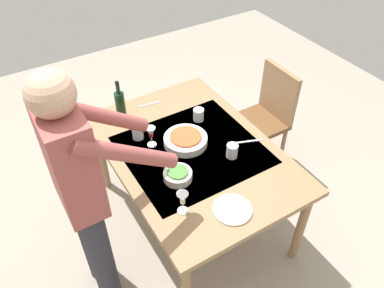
{
  "coord_description": "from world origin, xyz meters",
  "views": [
    {
      "loc": [
        -1.62,
        0.98,
        2.49
      ],
      "look_at": [
        0.0,
        0.0,
        0.79
      ],
      "focal_mm": 35.67,
      "sensor_mm": 36.0,
      "label": 1
    }
  ],
  "objects_px": {
    "water_cup_near_right": "(199,115)",
    "serving_bowl_pasta": "(186,140)",
    "side_bowl_salad": "(178,175)",
    "dining_table": "(192,157)",
    "chair_near": "(267,112)",
    "water_cup_near_left": "(232,151)",
    "dinner_plate_near": "(232,209)",
    "wine_bottle": "(120,104)",
    "water_cup_far_left": "(138,132)",
    "person_server": "(83,189)",
    "wine_glass_right": "(151,133)",
    "wine_glass_left": "(183,199)"
  },
  "relations": [
    {
      "from": "wine_glass_left",
      "to": "dinner_plate_near",
      "type": "bearing_deg",
      "value": -119.93
    },
    {
      "from": "wine_glass_left",
      "to": "serving_bowl_pasta",
      "type": "bearing_deg",
      "value": -31.98
    },
    {
      "from": "water_cup_near_right",
      "to": "dinner_plate_near",
      "type": "xyz_separation_m",
      "value": [
        -0.82,
        0.28,
        -0.04
      ]
    },
    {
      "from": "dining_table",
      "to": "chair_near",
      "type": "relative_size",
      "value": 1.65
    },
    {
      "from": "chair_near",
      "to": "water_cup_near_left",
      "type": "height_order",
      "value": "chair_near"
    },
    {
      "from": "chair_near",
      "to": "water_cup_far_left",
      "type": "bearing_deg",
      "value": 88.18
    },
    {
      "from": "chair_near",
      "to": "wine_bottle",
      "type": "height_order",
      "value": "wine_bottle"
    },
    {
      "from": "serving_bowl_pasta",
      "to": "dinner_plate_near",
      "type": "bearing_deg",
      "value": 174.48
    },
    {
      "from": "chair_near",
      "to": "wine_glass_left",
      "type": "bearing_deg",
      "value": 119.22
    },
    {
      "from": "person_server",
      "to": "water_cup_far_left",
      "type": "xyz_separation_m",
      "value": [
        0.47,
        -0.52,
        -0.17
      ]
    },
    {
      "from": "water_cup_near_left",
      "to": "dinner_plate_near",
      "type": "height_order",
      "value": "water_cup_near_left"
    },
    {
      "from": "wine_glass_right",
      "to": "water_cup_near_left",
      "type": "xyz_separation_m",
      "value": [
        -0.37,
        -0.4,
        -0.06
      ]
    },
    {
      "from": "water_cup_near_left",
      "to": "dinner_plate_near",
      "type": "distance_m",
      "value": 0.45
    },
    {
      "from": "water_cup_near_right",
      "to": "side_bowl_salad",
      "type": "xyz_separation_m",
      "value": [
        -0.44,
        0.42,
        -0.01
      ]
    },
    {
      "from": "person_server",
      "to": "wine_bottle",
      "type": "bearing_deg",
      "value": -34.49
    },
    {
      "from": "water_cup_near_right",
      "to": "serving_bowl_pasta",
      "type": "bearing_deg",
      "value": 129.58
    },
    {
      "from": "dining_table",
      "to": "wine_glass_left",
      "type": "distance_m",
      "value": 0.55
    },
    {
      "from": "person_server",
      "to": "wine_bottle",
      "type": "relative_size",
      "value": 5.71
    },
    {
      "from": "wine_bottle",
      "to": "water_cup_near_left",
      "type": "bearing_deg",
      "value": -150.33
    },
    {
      "from": "wine_bottle",
      "to": "water_cup_near_right",
      "type": "height_order",
      "value": "wine_bottle"
    },
    {
      "from": "wine_glass_right",
      "to": "chair_near",
      "type": "bearing_deg",
      "value": -85.92
    },
    {
      "from": "side_bowl_salad",
      "to": "wine_bottle",
      "type": "bearing_deg",
      "value": 3.07
    },
    {
      "from": "serving_bowl_pasta",
      "to": "side_bowl_salad",
      "type": "height_order",
      "value": "same"
    },
    {
      "from": "serving_bowl_pasta",
      "to": "side_bowl_salad",
      "type": "distance_m",
      "value": 0.33
    },
    {
      "from": "chair_near",
      "to": "water_cup_near_right",
      "type": "height_order",
      "value": "chair_near"
    },
    {
      "from": "chair_near",
      "to": "dinner_plate_near",
      "type": "distance_m",
      "value": 1.29
    },
    {
      "from": "wine_glass_left",
      "to": "serving_bowl_pasta",
      "type": "xyz_separation_m",
      "value": [
        0.5,
        -0.31,
        -0.07
      ]
    },
    {
      "from": "serving_bowl_pasta",
      "to": "dinner_plate_near",
      "type": "xyz_separation_m",
      "value": [
        -0.64,
        0.06,
        -0.03
      ]
    },
    {
      "from": "person_server",
      "to": "wine_glass_left",
      "type": "distance_m",
      "value": 0.54
    },
    {
      "from": "water_cup_near_right",
      "to": "dinner_plate_near",
      "type": "height_order",
      "value": "water_cup_near_right"
    },
    {
      "from": "chair_near",
      "to": "serving_bowl_pasta",
      "type": "relative_size",
      "value": 3.03
    },
    {
      "from": "water_cup_near_left",
      "to": "chair_near",
      "type": "bearing_deg",
      "value": -57.46
    },
    {
      "from": "dining_table",
      "to": "water_cup_far_left",
      "type": "bearing_deg",
      "value": 40.91
    },
    {
      "from": "wine_glass_left",
      "to": "wine_glass_right",
      "type": "bearing_deg",
      "value": -9.79
    },
    {
      "from": "dinner_plate_near",
      "to": "water_cup_far_left",
      "type": "bearing_deg",
      "value": 12.56
    },
    {
      "from": "person_server",
      "to": "wine_glass_right",
      "type": "relative_size",
      "value": 11.19
    },
    {
      "from": "chair_near",
      "to": "water_cup_near_right",
      "type": "xyz_separation_m",
      "value": [
        -0.01,
        0.69,
        0.26
      ]
    },
    {
      "from": "dining_table",
      "to": "water_cup_near_left",
      "type": "distance_m",
      "value": 0.3
    },
    {
      "from": "water_cup_far_left",
      "to": "dinner_plate_near",
      "type": "bearing_deg",
      "value": -167.44
    },
    {
      "from": "wine_glass_left",
      "to": "serving_bowl_pasta",
      "type": "height_order",
      "value": "wine_glass_left"
    },
    {
      "from": "wine_bottle",
      "to": "wine_glass_right",
      "type": "height_order",
      "value": "wine_bottle"
    },
    {
      "from": "wine_bottle",
      "to": "side_bowl_salad",
      "type": "bearing_deg",
      "value": -176.93
    },
    {
      "from": "water_cup_near_right",
      "to": "chair_near",
      "type": "bearing_deg",
      "value": -89.34
    },
    {
      "from": "wine_glass_right",
      "to": "person_server",
      "type": "bearing_deg",
      "value": 121.88
    },
    {
      "from": "water_cup_near_right",
      "to": "side_bowl_salad",
      "type": "relative_size",
      "value": 0.52
    },
    {
      "from": "wine_glass_left",
      "to": "water_cup_far_left",
      "type": "relative_size",
      "value": 1.39
    },
    {
      "from": "person_server",
      "to": "water_cup_far_left",
      "type": "relative_size",
      "value": 15.59
    },
    {
      "from": "wine_bottle",
      "to": "dinner_plate_near",
      "type": "relative_size",
      "value": 1.29
    },
    {
      "from": "wine_glass_right",
      "to": "dinner_plate_near",
      "type": "xyz_separation_m",
      "value": [
        -0.74,
        -0.14,
        -0.1
      ]
    },
    {
      "from": "wine_glass_left",
      "to": "serving_bowl_pasta",
      "type": "relative_size",
      "value": 0.5
    }
  ]
}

